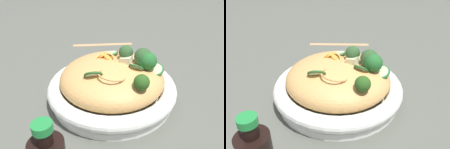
% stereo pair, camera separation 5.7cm
% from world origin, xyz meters
% --- Properties ---
extents(ground_plane, '(3.00, 3.00, 0.00)m').
position_xyz_m(ground_plane, '(0.00, 0.00, 0.00)').
color(ground_plane, '#4F534A').
extents(serving_bowl, '(0.33, 0.33, 0.06)m').
position_xyz_m(serving_bowl, '(0.00, 0.00, 0.03)').
color(serving_bowl, white).
rests_on(serving_bowl, ground_plane).
extents(noodle_heap, '(0.26, 0.26, 0.10)m').
position_xyz_m(noodle_heap, '(0.00, -0.00, 0.06)').
color(noodle_heap, tan).
rests_on(noodle_heap, serving_bowl).
extents(broccoli_florets, '(0.13, 0.14, 0.07)m').
position_xyz_m(broccoli_florets, '(0.06, 0.03, 0.12)').
color(broccoli_florets, '#9ABB7A').
rests_on(broccoli_florets, serving_bowl).
extents(carrot_coins, '(0.07, 0.05, 0.02)m').
position_xyz_m(carrot_coins, '(-0.02, 0.02, 0.11)').
color(carrot_coins, orange).
rests_on(carrot_coins, serving_bowl).
extents(zucchini_slices, '(0.17, 0.17, 0.04)m').
position_xyz_m(zucchini_slices, '(0.03, 0.01, 0.10)').
color(zucchini_slices, beige).
rests_on(zucchini_slices, serving_bowl).
extents(chicken_chunks, '(0.06, 0.07, 0.03)m').
position_xyz_m(chicken_chunks, '(0.05, 0.05, 0.11)').
color(chicken_chunks, beige).
rests_on(chicken_chunks, serving_bowl).
extents(chopsticks_pair, '(0.19, 0.17, 0.01)m').
position_xyz_m(chopsticks_pair, '(-0.25, 0.27, 0.00)').
color(chopsticks_pair, tan).
rests_on(chopsticks_pair, ground_plane).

